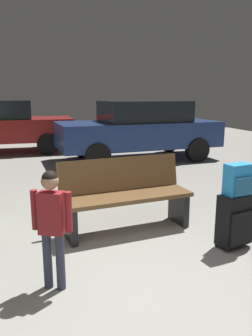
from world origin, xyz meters
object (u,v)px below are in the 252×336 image
object	(u,v)px
bench	(126,195)
parked_car_near	(139,129)
suitcase	(235,220)
child	(52,218)
backpack_bright	(238,180)

from	to	relation	value
bench	parked_car_near	bearing A→B (deg)	69.96
suitcase	child	size ratio (longest dim) A/B	0.57
suitcase	backpack_bright	xyz separation A→B (m)	(-0.00, -0.00, 0.45)
backpack_bright	child	xyz separation A→B (m)	(-1.96, -0.27, -0.12)
bench	suitcase	bearing A→B (deg)	-38.89
bench	suitcase	distance (m)	1.31
bench	parked_car_near	distance (m)	4.65
suitcase	child	world-z (taller)	child
bench	parked_car_near	world-z (taller)	parked_car_near
bench	child	xyz separation A→B (m)	(-0.95, -1.09, 0.21)
child	bench	bearing A→B (deg)	49.01
backpack_bright	parked_car_near	size ratio (longest dim) A/B	0.08
backpack_bright	bench	bearing A→B (deg)	141.08
bench	child	size ratio (longest dim) A/B	1.56
child	parked_car_near	distance (m)	6.01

